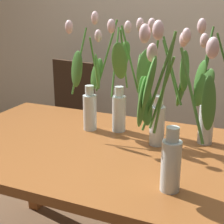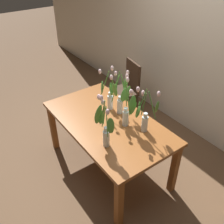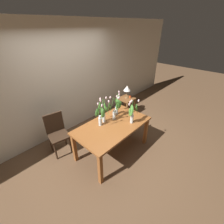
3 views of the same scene
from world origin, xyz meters
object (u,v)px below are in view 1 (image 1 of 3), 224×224
dining_chair (66,113)px  tulip_vase_1 (119,85)px  dining_table (110,166)px  tulip_vase_4 (209,101)px  tulip_vase_3 (167,126)px  tulip_vase_0 (163,101)px  tulip_vase_2 (89,96)px

dining_chair → tulip_vase_1: bearing=-43.9°
dining_table → tulip_vase_4: tulip_vase_4 is taller
tulip_vase_1 → tulip_vase_3: (0.35, -0.46, -0.00)m
tulip_vase_1 → tulip_vase_4: 0.43m
tulip_vase_0 → tulip_vase_1: size_ratio=0.95×
tulip_vase_1 → dining_chair: bearing=136.1°
tulip_vase_4 → dining_chair: tulip_vase_4 is taller
tulip_vase_1 → tulip_vase_4: bearing=0.4°
tulip_vase_0 → tulip_vase_3: 0.40m
dining_table → tulip_vase_3: size_ratio=2.83×
tulip_vase_0 → dining_chair: (-0.99, 0.80, -0.42)m
tulip_vase_2 → dining_chair: (-0.60, 0.76, -0.39)m
tulip_vase_0 → tulip_vase_2: 0.39m
dining_table → tulip_vase_1: bearing=101.7°
tulip_vase_2 → tulip_vase_3: tulip_vase_3 is taller
dining_table → tulip_vase_1: 0.39m
tulip_vase_1 → tulip_vase_2: tulip_vase_1 is taller
dining_table → tulip_vase_2: (-0.19, 0.17, 0.27)m
tulip_vase_3 → dining_table: bearing=140.6°
tulip_vase_3 → dining_chair: (-1.10, 1.18, -0.45)m
tulip_vase_3 → tulip_vase_0: bearing=106.8°
tulip_vase_1 → dining_chair: size_ratio=0.63×
tulip_vase_2 → tulip_vase_4: tulip_vase_4 is taller
tulip_vase_3 → dining_chair: size_ratio=0.61×
dining_table → dining_chair: 1.23m
dining_table → tulip_vase_4: bearing=28.5°
dining_table → tulip_vase_0: tulip_vase_0 is taller
tulip_vase_2 → dining_chair: size_ratio=0.59×
tulip_vase_3 → tulip_vase_4: tulip_vase_3 is taller
tulip_vase_4 → tulip_vase_1: bearing=-179.6°
tulip_vase_3 → tulip_vase_4: 0.47m
dining_table → tulip_vase_4: 0.53m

